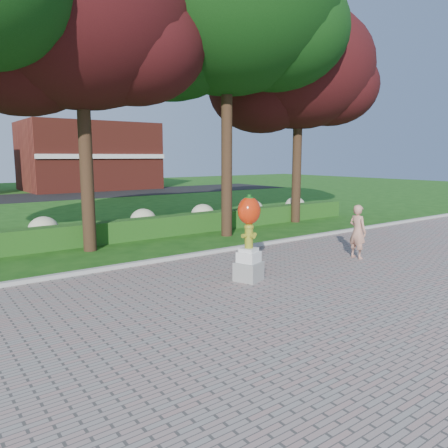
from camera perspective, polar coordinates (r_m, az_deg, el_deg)
name	(u,v)px	position (r m, az deg, el deg)	size (l,w,h in m)	color
ground	(245,280)	(11.55, 2.81, -7.35)	(100.00, 100.00, 0.00)	#1B4B12
walkway	(379,327)	(8.98, 19.58, -12.56)	(40.00, 14.00, 0.04)	gray
curb	(185,257)	(13.91, -5.05, -4.25)	(40.00, 0.18, 0.15)	#ADADA5
lawn_hedge	(132,230)	(17.32, -11.99, -0.71)	(24.00, 0.70, 0.80)	#174C15
hydrangea_row	(134,221)	(18.43, -11.68, 0.34)	(20.10, 1.10, 0.99)	beige
street	(16,198)	(37.39, -25.51, 3.07)	(50.00, 8.00, 0.02)	black
building_right	(89,156)	(45.15, -17.20, 8.45)	(12.00, 8.00, 6.40)	maroon
tree_mid_left	(76,27)	(15.99, -18.82, 23.18)	(8.25, 7.04, 10.69)	black
tree_mid_right	(223,12)	(18.40, -0.16, 25.95)	(9.75, 8.32, 12.64)	black
tree_far_right	(296,76)	(21.95, 9.43, 18.57)	(7.88, 6.72, 10.21)	black
hydrant_sculpture	(249,236)	(11.14, 3.27, -1.51)	(0.77, 0.77, 2.23)	gray
woman	(358,232)	(14.29, 17.04, -0.95)	(0.62, 0.41, 1.69)	tan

